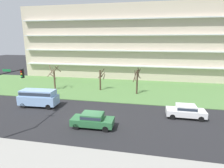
{
  "coord_description": "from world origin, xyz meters",
  "views": [
    {
      "loc": [
        6.4,
        -19.06,
        8.97
      ],
      "look_at": [
        1.35,
        6.0,
        2.82
      ],
      "focal_mm": 29.58,
      "sensor_mm": 36.0,
      "label": 1
    }
  ],
  "objects_px": {
    "tree_far_left": "(54,77)",
    "van_blue_center_right": "(38,97)",
    "sedan_white_near_left": "(186,111)",
    "traffic_signal_mast": "(0,91)",
    "tree_left": "(101,79)",
    "sedan_green_center_left": "(93,120)",
    "tree_center": "(137,80)"
  },
  "relations": [
    {
      "from": "tree_far_left",
      "to": "tree_left",
      "type": "distance_m",
      "value": 8.49
    },
    {
      "from": "tree_far_left",
      "to": "sedan_white_near_left",
      "type": "bearing_deg",
      "value": -21.97
    },
    {
      "from": "tree_far_left",
      "to": "traffic_signal_mast",
      "type": "xyz_separation_m",
      "value": [
        3.08,
        -15.74,
        1.92
      ]
    },
    {
      "from": "sedan_green_center_left",
      "to": "sedan_white_near_left",
      "type": "bearing_deg",
      "value": 23.05
    },
    {
      "from": "sedan_white_near_left",
      "to": "sedan_green_center_left",
      "type": "bearing_deg",
      "value": 24.22
    },
    {
      "from": "traffic_signal_mast",
      "to": "tree_far_left",
      "type": "bearing_deg",
      "value": 101.08
    },
    {
      "from": "traffic_signal_mast",
      "to": "tree_center",
      "type": "bearing_deg",
      "value": 53.16
    },
    {
      "from": "tree_far_left",
      "to": "sedan_white_near_left",
      "type": "height_order",
      "value": "tree_far_left"
    },
    {
      "from": "tree_left",
      "to": "tree_center",
      "type": "height_order",
      "value": "tree_center"
    },
    {
      "from": "sedan_white_near_left",
      "to": "traffic_signal_mast",
      "type": "height_order",
      "value": "traffic_signal_mast"
    },
    {
      "from": "tree_left",
      "to": "van_blue_center_right",
      "type": "distance_m",
      "value": 11.69
    },
    {
      "from": "sedan_green_center_left",
      "to": "traffic_signal_mast",
      "type": "height_order",
      "value": "traffic_signal_mast"
    },
    {
      "from": "sedan_white_near_left",
      "to": "van_blue_center_right",
      "type": "bearing_deg",
      "value": -0.05
    },
    {
      "from": "tree_far_left",
      "to": "tree_left",
      "type": "height_order",
      "value": "tree_far_left"
    },
    {
      "from": "tree_left",
      "to": "sedan_white_near_left",
      "type": "xyz_separation_m",
      "value": [
        12.86,
        -9.88,
        -1.27
      ]
    },
    {
      "from": "sedan_green_center_left",
      "to": "traffic_signal_mast",
      "type": "relative_size",
      "value": 0.72
    },
    {
      "from": "tree_far_left",
      "to": "van_blue_center_right",
      "type": "xyz_separation_m",
      "value": [
        2.18,
        -8.57,
        -0.95
      ]
    },
    {
      "from": "sedan_green_center_left",
      "to": "van_blue_center_right",
      "type": "height_order",
      "value": "van_blue_center_right"
    },
    {
      "from": "tree_far_left",
      "to": "van_blue_center_right",
      "type": "distance_m",
      "value": 8.89
    },
    {
      "from": "van_blue_center_right",
      "to": "sedan_green_center_left",
      "type": "bearing_deg",
      "value": 150.89
    },
    {
      "from": "tree_left",
      "to": "sedan_white_near_left",
      "type": "relative_size",
      "value": 0.9
    },
    {
      "from": "tree_far_left",
      "to": "traffic_signal_mast",
      "type": "distance_m",
      "value": 16.15
    },
    {
      "from": "sedan_white_near_left",
      "to": "traffic_signal_mast",
      "type": "distance_m",
      "value": 19.82
    },
    {
      "from": "tree_center",
      "to": "van_blue_center_right",
      "type": "relative_size",
      "value": 0.86
    },
    {
      "from": "tree_left",
      "to": "sedan_white_near_left",
      "type": "bearing_deg",
      "value": -37.52
    },
    {
      "from": "traffic_signal_mast",
      "to": "van_blue_center_right",
      "type": "bearing_deg",
      "value": 97.18
    },
    {
      "from": "tree_center",
      "to": "sedan_white_near_left",
      "type": "xyz_separation_m",
      "value": [
        6.3,
        -8.68,
        -1.55
      ]
    },
    {
      "from": "tree_left",
      "to": "sedan_green_center_left",
      "type": "distance_m",
      "value": 14.72
    },
    {
      "from": "sedan_white_near_left",
      "to": "van_blue_center_right",
      "type": "distance_m",
      "value": 19.08
    },
    {
      "from": "sedan_green_center_left",
      "to": "traffic_signal_mast",
      "type": "distance_m",
      "value": 9.26
    },
    {
      "from": "tree_far_left",
      "to": "sedan_green_center_left",
      "type": "xyz_separation_m",
      "value": [
        11.27,
        -13.07,
        -1.48
      ]
    },
    {
      "from": "sedan_white_near_left",
      "to": "van_blue_center_right",
      "type": "xyz_separation_m",
      "value": [
        -19.07,
        -0.0,
        0.52
      ]
    }
  ]
}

